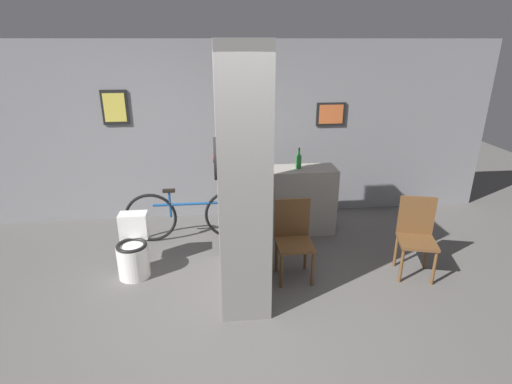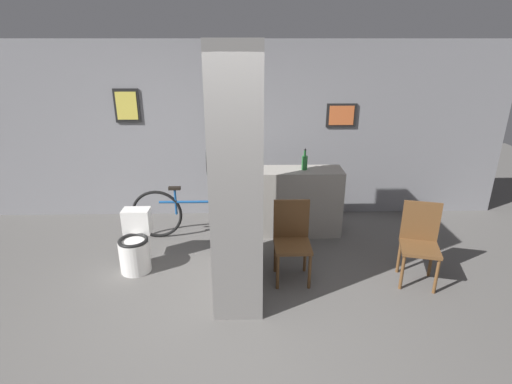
{
  "view_description": "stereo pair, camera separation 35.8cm",
  "coord_description": "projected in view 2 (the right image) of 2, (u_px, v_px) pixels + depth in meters",
  "views": [
    {
      "loc": [
        -0.24,
        -3.2,
        2.59
      ],
      "look_at": [
        0.22,
        1.04,
        0.95
      ],
      "focal_mm": 28.0,
      "sensor_mm": 36.0,
      "label": 1
    },
    {
      "loc": [
        0.12,
        -3.23,
        2.59
      ],
      "look_at": [
        0.22,
        1.04,
        0.95
      ],
      "focal_mm": 28.0,
      "sensor_mm": 36.0,
      "label": 2
    }
  ],
  "objects": [
    {
      "name": "chair_by_doorway",
      "position": [
        420.0,
        240.0,
        4.44
      ],
      "size": [
        0.49,
        0.49,
        0.91
      ],
      "rotation": [
        0.0,
        0.0,
        -0.26
      ],
      "color": "brown",
      "rests_on": "ground_plane"
    },
    {
      "name": "toilet",
      "position": [
        135.0,
        245.0,
        4.73
      ],
      "size": [
        0.36,
        0.52,
        0.69
      ],
      "color": "white",
      "rests_on": "ground_plane"
    },
    {
      "name": "wall_back",
      "position": [
        239.0,
        132.0,
        5.92
      ],
      "size": [
        8.0,
        0.09,
        2.6
      ],
      "color": "gray",
      "rests_on": "ground_plane"
    },
    {
      "name": "pillar_center",
      "position": [
        237.0,
        174.0,
        4.07
      ],
      "size": [
        0.51,
        1.29,
        2.6
      ],
      "color": "gray",
      "rests_on": "ground_plane"
    },
    {
      "name": "counter_shelf",
      "position": [
        295.0,
        202.0,
        5.56
      ],
      "size": [
        1.26,
        0.44,
        0.94
      ],
      "color": "gray",
      "rests_on": "ground_plane"
    },
    {
      "name": "bottle_tall",
      "position": [
        305.0,
        162.0,
        5.36
      ],
      "size": [
        0.08,
        0.08,
        0.29
      ],
      "color": "#267233",
      "rests_on": "counter_shelf"
    },
    {
      "name": "ground_plane",
      "position": [
        237.0,
        320.0,
        3.94
      ],
      "size": [
        14.0,
        14.0,
        0.0
      ],
      "primitive_type": "plane",
      "color": "#5B5956"
    },
    {
      "name": "chair_near_pillar",
      "position": [
        292.0,
        237.0,
        4.5
      ],
      "size": [
        0.41,
        0.41,
        0.91
      ],
      "rotation": [
        0.0,
        0.0,
        0.01
      ],
      "color": "brown",
      "rests_on": "ground_plane"
    },
    {
      "name": "bicycle",
      "position": [
        196.0,
        213.0,
        5.47
      ],
      "size": [
        1.76,
        0.42,
        0.74
      ],
      "color": "black",
      "rests_on": "ground_plane"
    }
  ]
}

